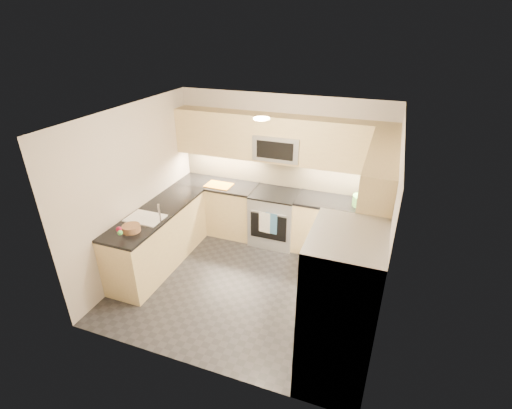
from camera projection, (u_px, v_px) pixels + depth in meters
name	position (u px, v px, depth m)	size (l,w,h in m)	color
floor	(248.00, 283.00, 5.56)	(3.60, 3.20, 0.00)	#25252A
ceiling	(246.00, 116.00, 4.44)	(3.60, 3.20, 0.02)	beige
wall_back	(281.00, 169.00, 6.34)	(3.60, 0.02, 2.50)	beige
wall_front	(188.00, 278.00, 3.66)	(3.60, 0.02, 2.50)	beige
wall_left	(136.00, 190.00, 5.56)	(0.02, 3.20, 2.50)	beige
wall_right	(386.00, 232.00, 4.44)	(0.02, 3.20, 2.50)	beige
base_cab_back_left	(218.00, 208.00, 6.79)	(1.42, 0.60, 0.90)	#DBC084
base_cab_back_right	(338.00, 228.00, 6.11)	(1.42, 0.60, 0.90)	#DBC084
base_cab_right	(355.00, 274.00, 5.02)	(0.60, 1.70, 0.90)	#DBC084
base_cab_peninsula	(159.00, 239.00, 5.82)	(0.60, 2.00, 0.90)	#DBC084
countertop_back_left	(217.00, 184.00, 6.58)	(1.42, 0.63, 0.04)	black
countertop_back_right	(341.00, 203.00, 5.90)	(1.42, 0.63, 0.04)	black
countertop_right	(359.00, 245.00, 4.81)	(0.63, 1.70, 0.04)	black
countertop_peninsula	(155.00, 212.00, 5.61)	(0.63, 2.00, 0.04)	black
upper_cab_back	(279.00, 139.00, 5.94)	(3.60, 0.35, 0.75)	#DBC084
upper_cab_right	(380.00, 178.00, 4.47)	(0.35, 1.95, 0.75)	#DBC084
backsplash_back	(281.00, 172.00, 6.36)	(3.60, 0.01, 0.51)	tan
backsplash_right	(387.00, 219.00, 4.85)	(0.01, 2.30, 0.51)	tan
gas_range	(274.00, 218.00, 6.43)	(0.76, 0.65, 0.91)	#ADB1B5
range_cooktop	(275.00, 194.00, 6.22)	(0.76, 0.65, 0.03)	black
oven_door_glass	(268.00, 227.00, 6.15)	(0.62, 0.02, 0.45)	black
oven_handle	(268.00, 213.00, 6.01)	(0.02, 0.02, 0.60)	#B2B5BA
microwave	(278.00, 147.00, 5.97)	(0.76, 0.40, 0.40)	#9B9EA3
microwave_door	(275.00, 151.00, 5.80)	(0.60, 0.01, 0.28)	black
refrigerator	(339.00, 311.00, 3.74)	(0.70, 0.90, 1.80)	#ADB0B5
fridge_handle_left	(299.00, 310.00, 3.68)	(0.02, 0.02, 1.20)	#B2B5BA
fridge_handle_right	(308.00, 288.00, 3.99)	(0.02, 0.02, 1.20)	#B2B5BA
sink_basin	(146.00, 222.00, 5.42)	(0.52, 0.38, 0.16)	white
faucet	(159.00, 213.00, 5.25)	(0.03, 0.03, 0.28)	silver
utensil_bowl	(362.00, 201.00, 5.74)	(0.29, 0.29, 0.16)	#5EB74E
cutting_board	(219.00, 185.00, 6.47)	(0.45, 0.32, 0.01)	orange
fruit_basket	(131.00, 228.00, 5.06)	(0.25, 0.25, 0.09)	#906543
fruit_apple	(119.00, 229.00, 4.89)	(0.08, 0.08, 0.08)	maroon
fruit_pear	(120.00, 233.00, 4.82)	(0.07, 0.07, 0.07)	#54C454
dish_towel_check	(264.00, 222.00, 6.09)	(0.19, 0.02, 0.37)	white
dish_towel_blue	(271.00, 224.00, 6.05)	(0.20, 0.02, 0.37)	#356794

